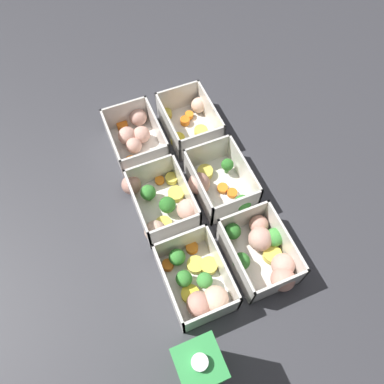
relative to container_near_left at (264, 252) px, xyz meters
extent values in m
plane|color=#38383D|center=(0.19, 0.08, -0.03)|extent=(4.00, 4.00, 0.00)
cube|color=silver|center=(0.00, 0.01, -0.03)|extent=(0.16, 0.12, 0.00)
cube|color=silver|center=(0.00, -0.04, 0.01)|extent=(0.16, 0.01, 0.08)
cube|color=silver|center=(0.00, 0.07, 0.01)|extent=(0.16, 0.01, 0.08)
cube|color=silver|center=(-0.08, 0.01, 0.01)|extent=(0.01, 0.12, 0.08)
cube|color=silver|center=(0.08, 0.01, 0.01)|extent=(0.01, 0.12, 0.08)
sphere|color=#D19E8C|center=(0.03, -0.01, 0.00)|extent=(0.06, 0.06, 0.05)
sphere|color=tan|center=(0.06, -0.02, 0.00)|extent=(0.06, 0.06, 0.04)
cylinder|color=#49883F|center=(0.00, 0.05, -0.02)|extent=(0.01, 0.01, 0.02)
sphere|color=#388433|center=(0.00, 0.05, 0.01)|extent=(0.04, 0.04, 0.04)
cylinder|color=#519448|center=(0.02, -0.03, -0.02)|extent=(0.01, 0.01, 0.01)
sphere|color=#42933D|center=(0.02, -0.03, 0.00)|extent=(0.04, 0.04, 0.04)
cylinder|color=#407A37|center=(0.06, 0.04, -0.02)|extent=(0.01, 0.01, 0.02)
sphere|color=#2D7228|center=(0.06, 0.04, 0.00)|extent=(0.04, 0.04, 0.04)
cylinder|color=#DBC647|center=(-0.01, -0.02, -0.02)|extent=(0.05, 0.05, 0.02)
sphere|color=tan|center=(-0.07, -0.01, 0.00)|extent=(0.05, 0.05, 0.05)
sphere|color=#D19E8C|center=(-0.04, -0.02, 0.00)|extent=(0.06, 0.06, 0.05)
cube|color=silver|center=(0.19, 0.01, -0.03)|extent=(0.16, 0.12, 0.00)
cube|color=silver|center=(0.19, -0.04, 0.01)|extent=(0.16, 0.01, 0.08)
cube|color=silver|center=(0.19, 0.07, 0.01)|extent=(0.16, 0.01, 0.08)
cube|color=silver|center=(0.11, 0.01, 0.01)|extent=(0.01, 0.12, 0.08)
cube|color=silver|center=(0.27, 0.01, 0.01)|extent=(0.01, 0.12, 0.08)
cylinder|color=#407A37|center=(0.22, -0.02, -0.02)|extent=(0.01, 0.01, 0.02)
sphere|color=#2D7228|center=(0.22, -0.02, 0.00)|extent=(0.03, 0.03, 0.03)
cylinder|color=#DBC647|center=(0.23, 0.03, -0.02)|extent=(0.05, 0.05, 0.02)
cylinder|color=orange|center=(0.18, 0.01, -0.02)|extent=(0.03, 0.03, 0.01)
cylinder|color=#49883F|center=(0.12, -0.01, -0.02)|extent=(0.01, 0.01, 0.02)
sphere|color=#388433|center=(0.12, -0.01, 0.01)|extent=(0.04, 0.04, 0.04)
sphere|color=tan|center=(0.20, 0.06, 0.00)|extent=(0.07, 0.07, 0.05)
cylinder|color=orange|center=(0.16, -0.01, -0.02)|extent=(0.03, 0.03, 0.01)
cube|color=silver|center=(0.37, 0.01, -0.03)|extent=(0.16, 0.12, 0.00)
cube|color=silver|center=(0.37, -0.04, 0.01)|extent=(0.16, 0.01, 0.08)
cube|color=silver|center=(0.37, 0.07, 0.01)|extent=(0.16, 0.01, 0.08)
cube|color=silver|center=(0.29, 0.01, 0.01)|extent=(0.01, 0.12, 0.08)
cube|color=silver|center=(0.45, 0.01, 0.01)|extent=(0.01, 0.12, 0.08)
cylinder|color=#DBC647|center=(0.44, 0.05, -0.02)|extent=(0.04, 0.04, 0.02)
sphere|color=beige|center=(0.42, -0.03, 0.00)|extent=(0.06, 0.06, 0.04)
cylinder|color=#DBC647|center=(0.35, -0.01, -0.02)|extent=(0.04, 0.04, 0.01)
cylinder|color=orange|center=(0.40, 0.02, -0.02)|extent=(0.03, 0.03, 0.02)
cylinder|color=orange|center=(0.41, 0.00, -0.02)|extent=(0.02, 0.02, 0.01)
cylinder|color=yellow|center=(0.35, 0.05, -0.02)|extent=(0.04, 0.04, 0.02)
cube|color=silver|center=(0.00, 0.15, -0.03)|extent=(0.16, 0.12, 0.00)
cube|color=silver|center=(0.00, 0.10, 0.01)|extent=(0.16, 0.01, 0.08)
cube|color=silver|center=(0.00, 0.21, 0.01)|extent=(0.16, 0.01, 0.08)
cube|color=silver|center=(-0.08, 0.15, 0.01)|extent=(0.01, 0.12, 0.08)
cube|color=silver|center=(0.08, 0.15, 0.01)|extent=(0.01, 0.12, 0.08)
sphere|color=beige|center=(-0.05, 0.13, 0.00)|extent=(0.06, 0.06, 0.05)
cylinder|color=#DBC647|center=(0.02, 0.11, -0.02)|extent=(0.04, 0.04, 0.02)
cylinder|color=#49883F|center=(0.01, 0.17, -0.02)|extent=(0.01, 0.01, 0.01)
sphere|color=#388433|center=(0.01, 0.17, 0.00)|extent=(0.03, 0.03, 0.03)
sphere|color=tan|center=(-0.05, 0.16, 0.00)|extent=(0.07, 0.07, 0.05)
cylinder|color=#519448|center=(-0.01, 0.14, -0.02)|extent=(0.01, 0.01, 0.02)
sphere|color=#42933D|center=(-0.01, 0.14, 0.00)|extent=(0.03, 0.03, 0.03)
cylinder|color=orange|center=(0.07, 0.13, -0.02)|extent=(0.03, 0.03, 0.01)
cylinder|color=yellow|center=(-0.02, 0.17, -0.02)|extent=(0.05, 0.05, 0.01)
cylinder|color=orange|center=(0.05, 0.19, -0.02)|extent=(0.03, 0.03, 0.02)
cylinder|color=#49883F|center=(0.06, 0.17, -0.02)|extent=(0.01, 0.01, 0.01)
sphere|color=#388433|center=(0.06, 0.17, 0.00)|extent=(0.03, 0.03, 0.03)
cylinder|color=#DBC647|center=(0.03, 0.14, -0.02)|extent=(0.05, 0.05, 0.02)
cube|color=silver|center=(0.19, 0.15, -0.03)|extent=(0.16, 0.12, 0.00)
cube|color=silver|center=(0.19, 0.10, 0.01)|extent=(0.16, 0.01, 0.08)
cube|color=silver|center=(0.19, 0.21, 0.01)|extent=(0.16, 0.01, 0.08)
cube|color=silver|center=(0.11, 0.15, 0.01)|extent=(0.01, 0.12, 0.08)
cube|color=silver|center=(0.27, 0.15, 0.01)|extent=(0.01, 0.12, 0.08)
sphere|color=#D19E8C|center=(0.15, 0.11, 0.00)|extent=(0.07, 0.07, 0.05)
cylinder|color=#49883F|center=(0.22, 0.17, -0.02)|extent=(0.01, 0.01, 0.01)
sphere|color=#388433|center=(0.22, 0.17, 0.00)|extent=(0.04, 0.04, 0.04)
cylinder|color=#DBC647|center=(0.25, 0.11, -0.02)|extent=(0.03, 0.03, 0.01)
sphere|color=tan|center=(0.26, 0.20, 0.00)|extent=(0.06, 0.06, 0.04)
cylinder|color=#DBC647|center=(0.20, 0.11, -0.02)|extent=(0.05, 0.05, 0.02)
sphere|color=beige|center=(0.13, 0.19, 0.00)|extent=(0.05, 0.05, 0.05)
cylinder|color=orange|center=(0.26, 0.14, -0.02)|extent=(0.03, 0.03, 0.01)
cylinder|color=#407A37|center=(0.18, 0.15, -0.02)|extent=(0.01, 0.01, 0.01)
sphere|color=#2D7228|center=(0.18, 0.15, 0.00)|extent=(0.04, 0.04, 0.04)
cylinder|color=#DBC647|center=(0.14, 0.17, -0.02)|extent=(0.05, 0.05, 0.01)
cube|color=silver|center=(0.37, 0.15, -0.03)|extent=(0.16, 0.12, 0.00)
cube|color=silver|center=(0.37, 0.10, 0.01)|extent=(0.16, 0.01, 0.08)
cube|color=silver|center=(0.37, 0.21, 0.01)|extent=(0.16, 0.01, 0.08)
cube|color=silver|center=(0.29, 0.15, 0.01)|extent=(0.01, 0.12, 0.08)
cube|color=silver|center=(0.45, 0.15, 0.01)|extent=(0.01, 0.12, 0.08)
sphere|color=#D19E8C|center=(0.36, 0.16, -0.01)|extent=(0.04, 0.04, 0.04)
sphere|color=#D19E8C|center=(0.44, 0.12, 0.00)|extent=(0.05, 0.05, 0.04)
sphere|color=#D19E8C|center=(0.39, 0.13, 0.00)|extent=(0.05, 0.05, 0.04)
cylinder|color=orange|center=(0.33, 0.18, -0.02)|extent=(0.04, 0.04, 0.01)
sphere|color=#D19E8C|center=(0.40, 0.17, 0.00)|extent=(0.06, 0.06, 0.05)
cylinder|color=orange|center=(0.44, 0.17, -0.02)|extent=(0.04, 0.04, 0.02)
sphere|color=beige|center=(0.30, 0.12, 0.00)|extent=(0.05, 0.05, 0.04)
cube|color=green|center=(-0.15, 0.21, 0.07)|extent=(0.07, 0.07, 0.19)
cylinder|color=white|center=(-0.15, 0.21, 0.17)|extent=(0.02, 0.02, 0.01)
camera|label=1|loc=(-0.19, 0.24, 0.73)|focal=35.00mm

